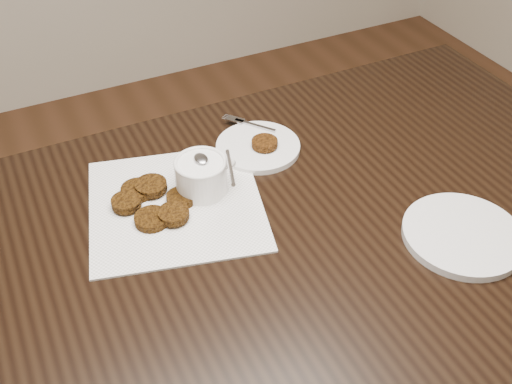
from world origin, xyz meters
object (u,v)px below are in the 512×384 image
(napkin, at_px, (176,204))
(plate_with_patty, at_px, (258,144))
(plate_empty, at_px, (463,235))
(table, at_px, (273,378))
(sauce_ramekin, at_px, (200,161))

(napkin, xyz_separation_m, plate_with_patty, (0.22, 0.09, 0.01))
(plate_empty, bearing_deg, napkin, 144.48)
(table, relative_size, plate_empty, 7.29)
(napkin, relative_size, plate_empty, 1.51)
(table, height_order, plate_empty, plate_empty)
(sauce_ramekin, bearing_deg, table, -76.30)
(napkin, distance_m, plate_empty, 0.52)
(napkin, relative_size, sauce_ramekin, 2.34)
(table, distance_m, sauce_ramekin, 0.50)
(table, relative_size, plate_with_patty, 8.75)
(table, bearing_deg, napkin, 119.64)
(table, distance_m, napkin, 0.44)
(sauce_ramekin, xyz_separation_m, plate_with_patty, (0.16, 0.07, -0.06))
(sauce_ramekin, bearing_deg, plate_empty, -41.25)
(napkin, relative_size, plate_with_patty, 1.81)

